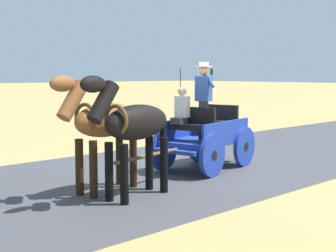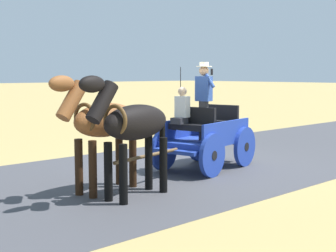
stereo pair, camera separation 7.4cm
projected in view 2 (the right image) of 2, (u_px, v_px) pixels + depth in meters
ground_plane at (201, 164)px, 11.98m from camera, size 200.00×200.00×0.00m
road_surface at (201, 164)px, 11.98m from camera, size 6.25×160.00×0.01m
horse_drawn_carriage at (204, 135)px, 11.31m from camera, size 1.87×4.51×2.50m
horse_near_side at (132, 125)px, 8.60m from camera, size 0.80×2.15×2.21m
horse_off_side at (102, 123)px, 9.02m from camera, size 0.83×2.15×2.21m
traffic_cone at (216, 132)px, 16.54m from camera, size 0.32×0.32×0.50m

